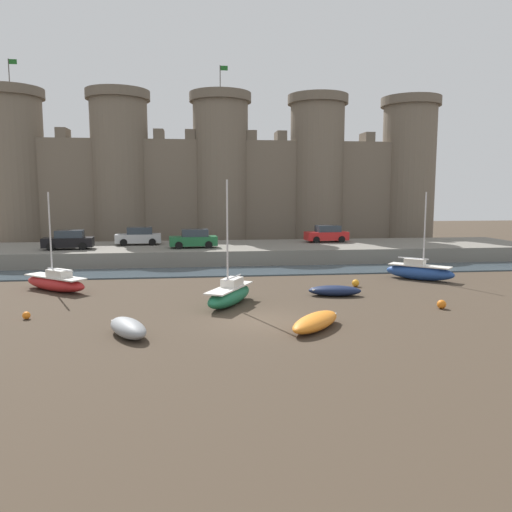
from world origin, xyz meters
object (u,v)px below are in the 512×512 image
sailboat_foreground_right (230,294)px  car_quay_centre_west (194,239)px  rowboat_near_channel_right (316,321)px  sailboat_near_channel_left (56,282)px  mooring_buoy_near_channel (442,304)px  car_quay_west (69,240)px  mooring_buoy_off_centre (356,283)px  rowboat_midflat_left (128,327)px  mooring_buoy_mid_mud (26,315)px  rowboat_midflat_centre (335,290)px  car_quay_centre_east (139,236)px  sailboat_foreground_centre (419,271)px  car_quay_east (327,234)px

sailboat_foreground_right → car_quay_centre_west: bearing=96.6°
rowboat_near_channel_right → sailboat_near_channel_left: bearing=142.8°
mooring_buoy_near_channel → car_quay_west: car_quay_west is taller
sailboat_foreground_right → mooring_buoy_off_centre: (8.57, 4.39, -0.37)m
rowboat_midflat_left → mooring_buoy_mid_mud: rowboat_midflat_left is taller
rowboat_midflat_centre → car_quay_centre_east: size_ratio=0.78×
sailboat_foreground_centre → car_quay_west: (-26.36, 10.57, 1.50)m
mooring_buoy_mid_mud → car_quay_centre_east: size_ratio=0.09×
rowboat_midflat_centre → car_quay_west: car_quay_west is taller
sailboat_foreground_right → rowboat_near_channel_right: bearing=-56.9°
car_quay_east → sailboat_foreground_centre: bearing=-78.0°
sailboat_near_channel_left → rowboat_near_channel_right: bearing=-37.2°
rowboat_midflat_centre → car_quay_centre_west: size_ratio=0.78×
rowboat_midflat_left → mooring_buoy_near_channel: size_ratio=6.53×
rowboat_midflat_left → mooring_buoy_mid_mud: (-5.31, 3.63, -0.21)m
sailboat_foreground_centre → car_quay_east: 14.42m
car_quay_centre_west → car_quay_centre_east: same height
rowboat_midflat_centre → mooring_buoy_mid_mud: rowboat_midflat_centre is taller
sailboat_foreground_centre → rowboat_near_channel_right: 15.67m
car_quay_west → car_quay_centre_west: bearing=-0.6°
sailboat_near_channel_left → car_quay_west: sailboat_near_channel_left is taller
sailboat_foreground_centre → mooring_buoy_mid_mud: sailboat_foreground_centre is taller
car_quay_centre_west → car_quay_west: size_ratio=1.00×
car_quay_centre_east → sailboat_near_channel_left: bearing=-103.6°
car_quay_centre_west → car_quay_centre_east: 5.94m
mooring_buoy_off_centre → car_quay_centre_west: (-10.53, 12.46, 1.89)m
rowboat_near_channel_right → car_quay_centre_east: size_ratio=0.88×
rowboat_midflat_left → car_quay_centre_west: 22.57m
car_quay_centre_west → rowboat_midflat_centre: bearing=-61.1°
mooring_buoy_mid_mud → car_quay_centre_east: 22.16m
sailboat_foreground_centre → mooring_buoy_off_centre: size_ratio=12.89×
mooring_buoy_off_centre → car_quay_west: (-21.06, 12.57, 1.89)m
rowboat_midflat_centre → mooring_buoy_mid_mud: (-16.46, -3.57, -0.14)m
rowboat_midflat_left → sailboat_foreground_centre: bearing=32.5°
sailboat_foreground_right → car_quay_east: (10.91, 20.42, 1.51)m
sailboat_near_channel_left → car_quay_east: 26.29m
rowboat_midflat_centre → rowboat_midflat_left: size_ratio=1.05×
sailboat_foreground_right → car_quay_west: (-12.49, 16.95, 1.51)m
sailboat_near_channel_left → mooring_buoy_off_centre: 19.15m
rowboat_near_channel_right → car_quay_centre_west: car_quay_centre_west is taller
sailboat_foreground_right → rowboat_midflat_left: sailboat_foreground_right is taller
sailboat_foreground_centre → mooring_buoy_mid_mud: size_ratio=16.36×
mooring_buoy_near_channel → car_quay_centre_west: (-13.06, 19.10, 1.89)m
rowboat_midflat_centre → sailboat_near_channel_left: bearing=168.0°
car_quay_centre_west → mooring_buoy_off_centre: bearing=-49.8°
sailboat_foreground_right → mooring_buoy_near_channel: size_ratio=14.20×
car_quay_west → mooring_buoy_mid_mud: bearing=-82.6°
rowboat_midflat_left → mooring_buoy_near_channel: rowboat_midflat_left is taller
sailboat_foreground_centre → rowboat_near_channel_right: bearing=-131.5°
mooring_buoy_off_centre → mooring_buoy_mid_mud: 19.65m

